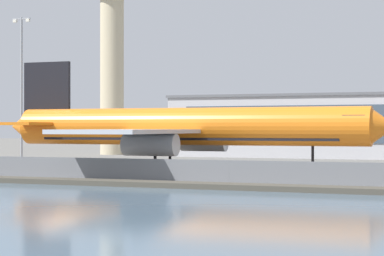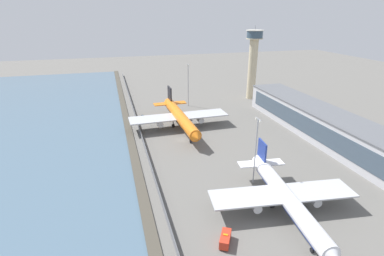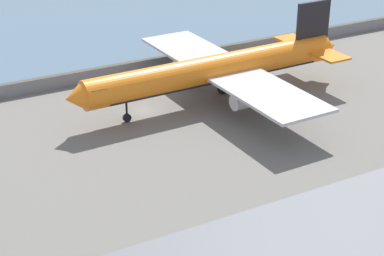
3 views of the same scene
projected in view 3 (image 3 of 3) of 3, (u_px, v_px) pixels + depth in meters
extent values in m
plane|color=#66635E|center=(145.00, 111.00, 103.90)|extent=(500.00, 500.00, 0.00)
cube|color=slate|center=(26.00, 9.00, 160.11)|extent=(320.00, 98.00, 0.01)
cube|color=#474238|center=(99.00, 71.00, 120.02)|extent=(320.00, 3.00, 0.50)
cube|color=slate|center=(108.00, 73.00, 116.04)|extent=(280.00, 0.08, 2.42)
cylinder|color=slate|center=(108.00, 73.00, 116.04)|extent=(0.10, 0.10, 2.42)
cylinder|color=orange|center=(215.00, 69.00, 104.93)|extent=(45.79, 5.73, 4.70)
cone|color=orange|center=(75.00, 98.00, 94.09)|extent=(3.15, 4.53, 4.46)
cone|color=orange|center=(328.00, 46.00, 115.78)|extent=(3.15, 4.30, 4.23)
cube|color=#232D3D|center=(95.00, 90.00, 95.24)|extent=(2.67, 4.05, 1.41)
cube|color=black|center=(215.00, 77.00, 105.49)|extent=(38.91, 4.64, 0.85)
cube|color=#B7BABF|center=(265.00, 92.00, 97.64)|extent=(10.55, 22.15, 0.47)
cube|color=#B7BABF|center=(193.00, 52.00, 114.79)|extent=(10.55, 22.15, 0.47)
cylinder|color=#B7BABF|center=(251.00, 99.00, 99.06)|extent=(6.45, 2.73, 2.58)
cylinder|color=#B7BABF|center=(192.00, 64.00, 113.46)|extent=(6.45, 2.73, 2.58)
cube|color=black|center=(313.00, 24.00, 111.94)|extent=(6.86, 0.72, 7.99)
cube|color=orange|center=(326.00, 54.00, 110.67)|extent=(4.75, 8.14, 0.38)
cube|color=orange|center=(297.00, 42.00, 116.96)|extent=(4.75, 8.14, 0.38)
cylinder|color=black|center=(127.00, 110.00, 99.36)|extent=(0.33, 0.33, 2.75)
cylinder|color=black|center=(127.00, 118.00, 99.95)|extent=(1.33, 0.55, 1.32)
cylinder|color=black|center=(239.00, 92.00, 106.05)|extent=(0.38, 0.38, 2.75)
cylinder|color=black|center=(238.00, 99.00, 106.65)|extent=(1.54, 1.09, 1.51)
cylinder|color=black|center=(223.00, 82.00, 109.91)|extent=(0.38, 0.38, 2.75)
cylinder|color=black|center=(222.00, 89.00, 110.51)|extent=(1.54, 1.09, 1.51)
cube|color=yellow|center=(254.00, 55.00, 126.71)|extent=(2.74, 3.57, 1.11)
cube|color=#283847|center=(256.00, 51.00, 126.14)|extent=(1.62, 1.54, 0.50)
cylinder|color=black|center=(260.00, 57.00, 126.82)|extent=(0.48, 0.73, 0.70)
cylinder|color=black|center=(257.00, 59.00, 125.85)|extent=(0.48, 0.73, 0.70)
cylinder|color=black|center=(252.00, 55.00, 127.92)|extent=(0.48, 0.73, 0.70)
cylinder|color=black|center=(248.00, 56.00, 126.95)|extent=(0.48, 0.73, 0.70)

